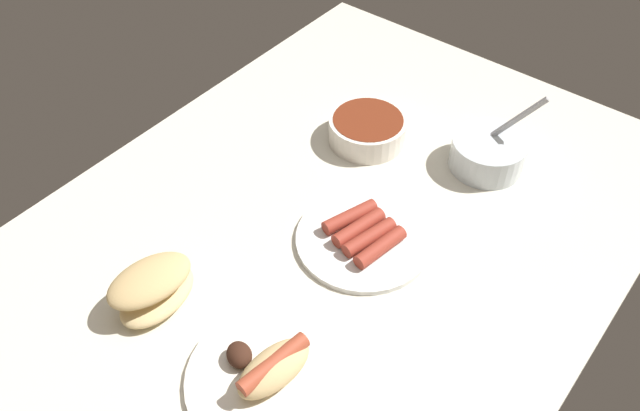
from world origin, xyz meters
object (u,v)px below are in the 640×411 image
bowl_chili (368,129)px  bread_stack (153,288)px  plate_sausages (364,237)px  plate_hotdog_assembled (273,373)px  bowl_coleslaw (488,152)px

bowl_chili → bread_stack: size_ratio=1.00×
plate_sausages → plate_hotdog_assembled: plate_hotdog_assembled is taller
bread_stack → plate_sausages: bearing=-30.5°
plate_sausages → bread_stack: (-30.22, 17.82, 2.54)cm
plate_sausages → bread_stack: 35.18cm
bowl_coleslaw → bread_stack: bowl_coleslaw is taller
plate_sausages → bread_stack: bearing=149.5°
plate_sausages → bowl_coleslaw: bowl_coleslaw is taller
plate_hotdog_assembled → bowl_coleslaw: bearing=-1.5°
bowl_chili → plate_sausages: (-21.93, -15.00, -1.74)cm
bowl_chili → plate_hotdog_assembled: plate_hotdog_assembled is taller
bowl_coleslaw → bread_stack: bearing=157.7°
plate_sausages → plate_hotdog_assembled: (-29.15, -5.30, 0.56)cm
bowl_coleslaw → bowl_chili: bearing=109.7°
bowl_chili → bowl_coleslaw: bearing=-70.3°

